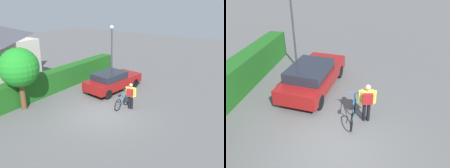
% 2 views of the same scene
% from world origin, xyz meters
% --- Properties ---
extents(ground_plane, '(60.00, 60.00, 0.00)m').
position_xyz_m(ground_plane, '(0.00, 0.00, 0.00)').
color(ground_plane, '#595959').
extents(hedge_row, '(14.31, 0.90, 1.44)m').
position_xyz_m(hedge_row, '(0.00, 4.92, 0.72)').
color(hedge_row, '#1B591A').
rests_on(hedge_row, ground).
extents(parked_car_near, '(4.39, 2.27, 1.35)m').
position_xyz_m(parked_car_near, '(3.31, 1.65, 0.72)').
color(parked_car_near, maroon).
rests_on(parked_car_near, ground).
extents(bicycle, '(1.66, 0.50, 0.95)m').
position_xyz_m(bicycle, '(1.34, -0.41, 0.38)').
color(bicycle, black).
rests_on(bicycle, ground).
extents(person_rider, '(0.40, 0.63, 1.55)m').
position_xyz_m(person_rider, '(1.44, -0.89, 0.93)').
color(person_rider, black).
rests_on(person_rider, ground).
extents(street_lamp, '(0.28, 0.28, 4.14)m').
position_xyz_m(street_lamp, '(5.53, 3.23, 2.68)').
color(street_lamp, '#38383D').
rests_on(street_lamp, ground).
extents(tree_kerbside, '(2.19, 2.19, 3.58)m').
position_xyz_m(tree_kerbside, '(-2.04, 4.17, 2.46)').
color(tree_kerbside, brown).
rests_on(tree_kerbside, ground).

